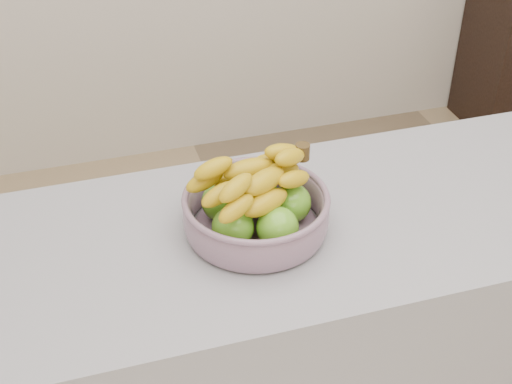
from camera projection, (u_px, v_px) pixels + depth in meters
counter at (342, 350)px, 1.85m from camera, size 2.00×0.60×0.90m
fruit_bowl at (256, 208)px, 1.50m from camera, size 0.31×0.31×0.17m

